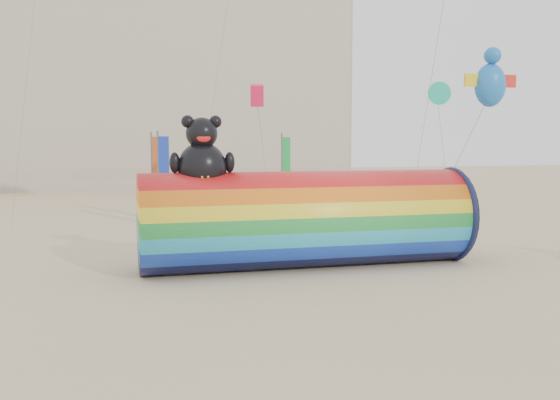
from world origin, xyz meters
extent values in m
plane|color=#CCB58C|center=(0.00, 0.00, 0.00)|extent=(160.00, 160.00, 0.00)
cube|color=#B7AD99|center=(-12.00, 46.00, 10.00)|extent=(60.00, 15.00, 20.00)
cube|color=#28303D|center=(-12.00, 38.44, 10.50)|extent=(59.50, 0.12, 17.00)
cylinder|color=red|center=(1.22, 0.39, 1.78)|extent=(12.18, 3.55, 3.55)
torus|color=#0F1438|center=(7.19, 0.39, 1.78)|extent=(0.24, 3.73, 3.73)
cylinder|color=black|center=(7.33, 0.39, 1.78)|extent=(0.06, 3.52, 3.52)
ellipsoid|color=black|center=(-2.64, 0.39, 3.71)|extent=(1.74, 1.55, 1.83)
ellipsoid|color=yellow|center=(-2.64, -0.17, 3.60)|extent=(0.89, 0.39, 0.78)
sphere|color=black|center=(-2.64, 0.39, 4.92)|extent=(1.12, 1.12, 1.12)
sphere|color=black|center=(-3.12, 0.39, 5.33)|extent=(0.45, 0.45, 0.45)
sphere|color=black|center=(-2.15, 0.39, 5.33)|extent=(0.45, 0.45, 0.45)
ellipsoid|color=red|center=(-2.64, -0.07, 4.77)|extent=(0.49, 0.18, 0.31)
ellipsoid|color=black|center=(-3.60, 0.29, 3.91)|extent=(0.37, 0.37, 0.73)
ellipsoid|color=black|center=(-1.67, 0.29, 3.91)|extent=(0.37, 0.37, 0.73)
cylinder|color=#59595E|center=(-3.29, 12.82, 2.60)|extent=(0.10, 0.10, 5.20)
cube|color=#1734B1|center=(-2.98, 12.82, 2.65)|extent=(0.56, 0.06, 4.50)
cylinder|color=#59595E|center=(-3.43, 16.21, 2.60)|extent=(0.10, 0.10, 5.20)
cube|color=#BA4B1A|center=(-3.12, 16.21, 2.65)|extent=(0.56, 0.06, 4.50)
cylinder|color=#59595E|center=(5.29, 18.87, 2.60)|extent=(0.10, 0.10, 5.20)
cube|color=green|center=(5.60, 18.87, 2.65)|extent=(0.56, 0.06, 4.50)
ellipsoid|color=blue|center=(9.23, 1.06, 6.91)|extent=(1.32, 1.02, 1.76)
cone|color=#18C6A1|center=(11.44, 9.28, 7.18)|extent=(1.23, 1.23, 1.11)
cube|color=#FA1B54|center=(1.17, 8.28, 6.86)|extent=(0.63, 0.63, 1.01)
camera|label=1|loc=(-5.67, -21.47, 4.68)|focal=40.00mm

